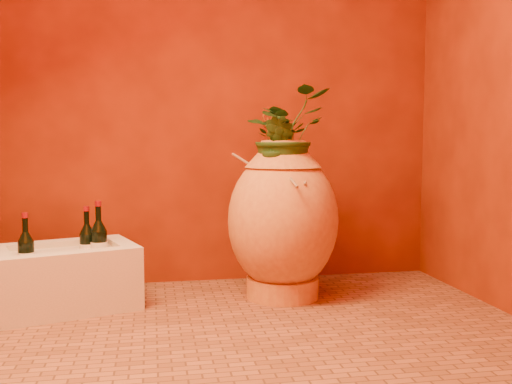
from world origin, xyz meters
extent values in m
plane|color=brown|center=(0.00, 0.00, 0.00)|extent=(2.50, 2.50, 0.00)
cube|color=#5D1905|center=(0.00, 1.00, 1.25)|extent=(2.50, 0.02, 2.50)
cylinder|color=gold|center=(0.25, 0.56, 0.05)|extent=(0.44, 0.44, 0.11)
ellipsoid|color=gold|center=(0.25, 0.56, 0.41)|extent=(0.67, 0.67, 0.72)
cone|color=gold|center=(0.25, 0.56, 0.74)|extent=(0.46, 0.46, 0.11)
torus|color=gold|center=(0.25, 0.56, 0.81)|extent=(0.28, 0.28, 0.05)
cylinder|color=olive|center=(0.17, 0.51, 0.64)|extent=(0.36, 0.29, 0.24)
cylinder|color=olive|center=(0.23, 0.44, 0.67)|extent=(0.05, 0.39, 0.14)
cylinder|color=olive|center=(0.35, 0.48, 0.69)|extent=(0.11, 0.33, 0.16)
cube|color=beige|center=(-0.85, 0.56, 0.14)|extent=(0.77, 0.64, 0.28)
cube|color=beige|center=(-0.85, 0.74, 0.29)|extent=(0.66, 0.29, 0.03)
cube|color=beige|center=(-0.85, 0.38, 0.29)|extent=(0.66, 0.29, 0.03)
cube|color=beige|center=(-1.14, 0.56, 0.29)|extent=(0.17, 0.29, 0.03)
cube|color=beige|center=(-0.56, 0.56, 0.29)|extent=(0.17, 0.29, 0.03)
cylinder|color=black|center=(-0.69, 0.64, 0.27)|extent=(0.08, 0.08, 0.20)
cone|color=black|center=(-0.69, 0.64, 0.39)|extent=(0.08, 0.08, 0.05)
cylinder|color=black|center=(-0.69, 0.64, 0.46)|extent=(0.03, 0.03, 0.08)
cylinder|color=maroon|center=(-0.69, 0.64, 0.51)|extent=(0.03, 0.03, 0.03)
cylinder|color=silver|center=(-0.69, 0.64, 0.27)|extent=(0.09, 0.09, 0.09)
cylinder|color=black|center=(-1.01, 0.49, 0.26)|extent=(0.07, 0.07, 0.18)
cone|color=black|center=(-1.01, 0.49, 0.37)|extent=(0.07, 0.07, 0.05)
cylinder|color=black|center=(-1.01, 0.49, 0.43)|extent=(0.03, 0.03, 0.07)
cylinder|color=maroon|center=(-1.01, 0.49, 0.47)|extent=(0.03, 0.03, 0.02)
cylinder|color=silver|center=(-1.01, 0.49, 0.26)|extent=(0.08, 0.08, 0.08)
cylinder|color=black|center=(-0.75, 0.66, 0.26)|extent=(0.07, 0.07, 0.18)
cone|color=black|center=(-0.75, 0.66, 0.38)|extent=(0.07, 0.07, 0.05)
cylinder|color=black|center=(-0.75, 0.66, 0.44)|extent=(0.03, 0.03, 0.07)
cylinder|color=maroon|center=(-0.75, 0.66, 0.48)|extent=(0.03, 0.03, 0.02)
cylinder|color=silver|center=(-0.75, 0.66, 0.26)|extent=(0.08, 0.08, 0.08)
cylinder|color=#AF7D28|center=(0.25, 0.94, 0.92)|extent=(0.02, 0.12, 0.02)
cylinder|color=#AF7D28|center=(0.25, 0.88, 0.88)|extent=(0.02, 0.02, 0.07)
torus|color=#AF7D28|center=(0.25, 0.94, 0.96)|extent=(0.06, 0.01, 0.06)
cylinder|color=#AF7D28|center=(0.25, 0.94, 0.94)|extent=(0.01, 0.01, 0.04)
imported|color=#1C3F16|center=(0.26, 0.56, 0.86)|extent=(0.56, 0.54, 0.48)
imported|color=#1C3F16|center=(0.21, 0.48, 0.79)|extent=(0.22, 0.22, 0.31)
camera|label=1|loc=(-0.42, -2.32, 0.82)|focal=40.00mm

